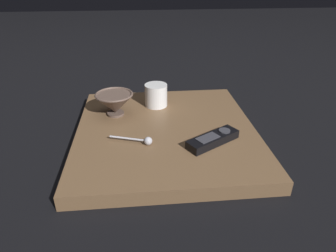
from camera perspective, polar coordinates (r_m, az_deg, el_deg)
ground_plane at (r=0.99m, az=-0.38°, el=-2.39°), size 6.00×6.00×0.00m
table at (r=0.98m, az=-0.38°, el=-1.34°), size 0.61×0.57×0.04m
cereal_bowl at (r=1.05m, az=-10.06°, el=4.33°), size 0.13×0.13×0.08m
coffee_mug at (r=1.11m, az=-2.25°, el=5.89°), size 0.11×0.08×0.08m
teaspoon at (r=0.88m, az=-4.61°, el=-2.73°), size 0.05×0.13×0.02m
tv_remote_near at (r=0.89m, az=8.51°, el=-2.50°), size 0.13×0.17×0.03m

